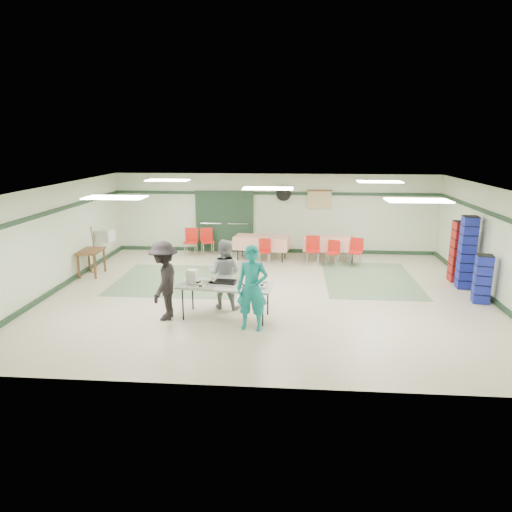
# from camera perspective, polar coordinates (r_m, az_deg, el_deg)

# --- Properties ---
(floor) EXTENTS (11.00, 11.00, 0.00)m
(floor) POSITION_cam_1_polar(r_m,az_deg,el_deg) (11.65, 1.43, -4.78)
(floor) COLOR #BFB299
(floor) RESTS_ON ground
(ceiling) EXTENTS (11.00, 11.00, 0.00)m
(ceiling) POSITION_cam_1_polar(r_m,az_deg,el_deg) (11.06, 1.52, 8.55)
(ceiling) COLOR silver
(ceiling) RESTS_ON wall_back
(wall_back) EXTENTS (11.00, 0.00, 11.00)m
(wall_back) POSITION_cam_1_polar(r_m,az_deg,el_deg) (15.70, 2.35, 5.31)
(wall_back) COLOR beige
(wall_back) RESTS_ON floor
(wall_front) EXTENTS (11.00, 0.00, 11.00)m
(wall_front) POSITION_cam_1_polar(r_m,az_deg,el_deg) (6.97, -0.51, -6.42)
(wall_front) COLOR beige
(wall_front) RESTS_ON floor
(wall_left) EXTENTS (0.00, 9.00, 9.00)m
(wall_left) POSITION_cam_1_polar(r_m,az_deg,el_deg) (12.80, -23.96, 1.99)
(wall_left) COLOR beige
(wall_left) RESTS_ON floor
(wall_right) EXTENTS (0.00, 9.00, 9.00)m
(wall_right) POSITION_cam_1_polar(r_m,az_deg,el_deg) (12.30, 28.00, 1.07)
(wall_right) COLOR beige
(wall_right) RESTS_ON floor
(trim_back) EXTENTS (11.00, 0.06, 0.10)m
(trim_back) POSITION_cam_1_polar(r_m,az_deg,el_deg) (15.57, 2.37, 7.84)
(trim_back) COLOR #1D3522
(trim_back) RESTS_ON wall_back
(baseboard_back) EXTENTS (11.00, 0.06, 0.12)m
(baseboard_back) POSITION_cam_1_polar(r_m,az_deg,el_deg) (15.92, 2.30, 0.71)
(baseboard_back) COLOR #1D3522
(baseboard_back) RESTS_ON floor
(trim_left) EXTENTS (0.06, 9.00, 0.10)m
(trim_left) POSITION_cam_1_polar(r_m,az_deg,el_deg) (12.67, -24.16, 5.08)
(trim_left) COLOR #1D3522
(trim_left) RESTS_ON wall_back
(baseboard_left) EXTENTS (0.06, 9.00, 0.12)m
(baseboard_left) POSITION_cam_1_polar(r_m,az_deg,el_deg) (13.09, -23.27, -3.53)
(baseboard_left) COLOR #1D3522
(baseboard_left) RESTS_ON floor
(trim_right) EXTENTS (0.06, 9.00, 0.10)m
(trim_right) POSITION_cam_1_polar(r_m,az_deg,el_deg) (12.16, 28.26, 4.28)
(trim_right) COLOR #1D3522
(trim_right) RESTS_ON wall_back
(baseboard_right) EXTENTS (0.06, 9.00, 0.12)m
(baseboard_right) POSITION_cam_1_polar(r_m,az_deg,el_deg) (12.61, 27.19, -4.63)
(baseboard_right) COLOR #1D3522
(baseboard_right) RESTS_ON floor
(green_patch_a) EXTENTS (3.50, 3.00, 0.01)m
(green_patch_a) POSITION_cam_1_polar(r_m,az_deg,el_deg) (12.95, -9.45, -2.97)
(green_patch_a) COLOR slate
(green_patch_a) RESTS_ON floor
(green_patch_b) EXTENTS (2.50, 3.50, 0.01)m
(green_patch_b) POSITION_cam_1_polar(r_m,az_deg,el_deg) (13.25, 13.98, -2.81)
(green_patch_b) COLOR slate
(green_patch_b) RESTS_ON floor
(double_door_left) EXTENTS (0.90, 0.06, 2.10)m
(double_door_left) POSITION_cam_1_polar(r_m,az_deg,el_deg) (15.92, -5.63, 4.29)
(double_door_left) COLOR gray
(double_door_left) RESTS_ON floor
(double_door_right) EXTENTS (0.90, 0.06, 2.10)m
(double_door_right) POSITION_cam_1_polar(r_m,az_deg,el_deg) (15.78, -2.22, 4.26)
(double_door_right) COLOR gray
(double_door_right) RESTS_ON floor
(door_frame) EXTENTS (2.00, 0.03, 2.15)m
(door_frame) POSITION_cam_1_polar(r_m,az_deg,el_deg) (15.83, -3.96, 4.26)
(door_frame) COLOR #1D3522
(door_frame) RESTS_ON floor
(wall_fan) EXTENTS (0.50, 0.10, 0.50)m
(wall_fan) POSITION_cam_1_polar(r_m,az_deg,el_deg) (15.53, 3.48, 7.81)
(wall_fan) COLOR black
(wall_fan) RESTS_ON wall_back
(scroll_banner) EXTENTS (0.80, 0.02, 0.60)m
(scroll_banner) POSITION_cam_1_polar(r_m,az_deg,el_deg) (15.58, 7.92, 6.98)
(scroll_banner) COLOR #CAB87E
(scroll_banner) RESTS_ON wall_back
(serving_table) EXTENTS (2.11, 1.04, 0.76)m
(serving_table) POSITION_cam_1_polar(r_m,az_deg,el_deg) (9.96, -3.81, -3.80)
(serving_table) COLOR #A0A09B
(serving_table) RESTS_ON floor
(sheet_tray_right) EXTENTS (0.64, 0.52, 0.02)m
(sheet_tray_right) POSITION_cam_1_polar(r_m,az_deg,el_deg) (9.86, -0.39, -3.65)
(sheet_tray_right) COLOR silver
(sheet_tray_right) RESTS_ON serving_table
(sheet_tray_mid) EXTENTS (0.66, 0.53, 0.02)m
(sheet_tray_mid) POSITION_cam_1_polar(r_m,az_deg,el_deg) (10.03, -4.16, -3.37)
(sheet_tray_mid) COLOR silver
(sheet_tray_mid) RESTS_ON serving_table
(sheet_tray_left) EXTENTS (0.66, 0.53, 0.02)m
(sheet_tray_left) POSITION_cam_1_polar(r_m,az_deg,el_deg) (9.94, -6.87, -3.61)
(sheet_tray_left) COLOR silver
(sheet_tray_left) RESTS_ON serving_table
(baking_pan) EXTENTS (0.49, 0.34, 0.08)m
(baking_pan) POSITION_cam_1_polar(r_m,az_deg,el_deg) (9.96, -3.88, -3.33)
(baking_pan) COLOR black
(baking_pan) RESTS_ON serving_table
(foam_box_stack) EXTENTS (0.24, 0.22, 0.30)m
(foam_box_stack) POSITION_cam_1_polar(r_m,az_deg,el_deg) (10.09, -7.97, -2.55)
(foam_box_stack) COLOR white
(foam_box_stack) RESTS_ON serving_table
(volunteer_teal) EXTENTS (0.69, 0.49, 1.77)m
(volunteer_teal) POSITION_cam_1_polar(r_m,az_deg,el_deg) (9.29, -0.48, -4.04)
(volunteer_teal) COLOR #138284
(volunteer_teal) RESTS_ON floor
(volunteer_grey) EXTENTS (0.89, 0.75, 1.63)m
(volunteer_grey) POSITION_cam_1_polar(r_m,az_deg,el_deg) (10.55, -3.98, -2.24)
(volunteer_grey) COLOR gray
(volunteer_grey) RESTS_ON floor
(volunteer_dark) EXTENTS (0.65, 1.12, 1.73)m
(volunteer_dark) POSITION_cam_1_polar(r_m,az_deg,el_deg) (10.04, -11.43, -3.04)
(volunteer_dark) COLOR black
(volunteer_dark) RESTS_ON floor
(dining_table_a) EXTENTS (1.71, 0.78, 0.77)m
(dining_table_a) POSITION_cam_1_polar(r_m,az_deg,el_deg) (14.88, 9.19, 1.57)
(dining_table_a) COLOR red
(dining_table_a) RESTS_ON floor
(dining_table_b) EXTENTS (1.85, 1.02, 0.77)m
(dining_table_b) POSITION_cam_1_polar(r_m,az_deg,el_deg) (14.86, 0.71, 1.74)
(dining_table_b) COLOR red
(dining_table_b) RESTS_ON floor
(chair_a) EXTENTS (0.48, 0.48, 0.79)m
(chair_a) POSITION_cam_1_polar(r_m,az_deg,el_deg) (14.35, 9.62, 0.72)
(chair_a) COLOR red
(chair_a) RESTS_ON floor
(chair_b) EXTENTS (0.43, 0.43, 0.91)m
(chair_b) POSITION_cam_1_polar(r_m,az_deg,el_deg) (14.30, 7.12, 1.07)
(chair_b) COLOR red
(chair_b) RESTS_ON floor
(chair_c) EXTENTS (0.51, 0.51, 0.87)m
(chair_c) POSITION_cam_1_polar(r_m,az_deg,el_deg) (14.43, 12.39, 0.86)
(chair_c) COLOR red
(chair_c) RESTS_ON floor
(chair_d) EXTENTS (0.40, 0.41, 0.80)m
(chair_d) POSITION_cam_1_polar(r_m,az_deg,el_deg) (14.32, 1.06, 0.91)
(chair_d) COLOR red
(chair_d) RESTS_ON floor
(chair_loose_a) EXTENTS (0.54, 0.54, 0.91)m
(chair_loose_a) POSITION_cam_1_polar(r_m,az_deg,el_deg) (15.57, -6.15, 2.19)
(chair_loose_a) COLOR red
(chair_loose_a) RESTS_ON floor
(chair_loose_b) EXTENTS (0.44, 0.44, 0.94)m
(chair_loose_b) POSITION_cam_1_polar(r_m,az_deg,el_deg) (15.48, -8.11, 2.13)
(chair_loose_b) COLOR red
(chair_loose_b) RESTS_ON floor
(crate_stack_blue_a) EXTENTS (0.40, 0.40, 1.92)m
(crate_stack_blue_a) POSITION_cam_1_polar(r_m,az_deg,el_deg) (13.07, 24.86, 0.39)
(crate_stack_blue_a) COLOR #191E97
(crate_stack_blue_a) RESTS_ON floor
(crate_stack_red) EXTENTS (0.38, 0.38, 1.69)m
(crate_stack_red) POSITION_cam_1_polar(r_m,az_deg,el_deg) (13.64, 23.98, 0.51)
(crate_stack_red) COLOR #9B1F0F
(crate_stack_red) RESTS_ON floor
(crate_stack_blue_b) EXTENTS (0.43, 0.43, 1.18)m
(crate_stack_blue_b) POSITION_cam_1_polar(r_m,az_deg,el_deg) (12.16, 26.44, -2.59)
(crate_stack_blue_b) COLOR #191E97
(crate_stack_blue_b) RESTS_ON floor
(printer_table) EXTENTS (0.61, 0.92, 0.74)m
(printer_table) POSITION_cam_1_polar(r_m,az_deg,el_deg) (13.91, -19.94, 0.29)
(printer_table) COLOR brown
(printer_table) RESTS_ON floor
(office_printer) EXTENTS (0.54, 0.49, 0.37)m
(office_printer) POSITION_cam_1_polar(r_m,az_deg,el_deg) (14.85, -18.29, 2.42)
(office_printer) COLOR #B5B5B0
(office_printer) RESTS_ON printer_table
(broom) EXTENTS (0.03, 0.22, 1.34)m
(broom) POSITION_cam_1_polar(r_m,az_deg,el_deg) (14.29, -19.60, 0.92)
(broom) COLOR brown
(broom) RESTS_ON floor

